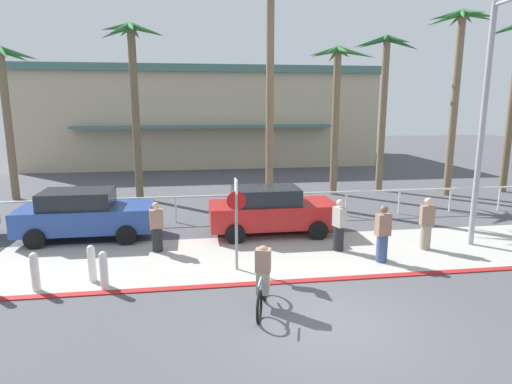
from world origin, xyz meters
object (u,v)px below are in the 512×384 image
object	(u,v)px
cyclist_blue_0	(263,279)
pedestrian_3	(426,226)
stop_sign_bike_lane	(236,211)
bollard_0	(92,263)
palm_tree_1	(133,67)
pedestrian_1	(339,227)
bollard_2	(35,271)
pedestrian_0	(157,229)
streetlight_curb	(489,113)
car_red_2	(271,210)
palm_tree_3	(338,83)
car_blue_1	(85,214)
bollard_3	(104,270)
palm_tree_0	(5,90)
palm_tree_2	(270,36)
pedestrian_2	(383,236)
palm_tree_5	(458,57)
palm_tree_4	(384,80)

from	to	relation	value
cyclist_blue_0	pedestrian_3	xyz separation A→B (m)	(5.74, 3.22, 0.08)
stop_sign_bike_lane	bollard_0	distance (m)	3.97
palm_tree_1	pedestrian_1	distance (m)	12.35
bollard_2	cyclist_blue_0	distance (m)	5.66
pedestrian_0	pedestrian_3	xyz separation A→B (m)	(8.37, -1.02, 0.05)
streetlight_curb	car_red_2	xyz separation A→B (m)	(-6.28, 2.35, -3.41)
streetlight_curb	palm_tree_1	bearing A→B (deg)	142.22
palm_tree_3	car_blue_1	distance (m)	13.12
bollard_3	pedestrian_1	xyz separation A→B (m)	(6.71, 1.95, 0.25)
palm_tree_0	pedestrian_0	size ratio (longest dim) A/B	4.45
car_blue_1	cyclist_blue_0	world-z (taller)	car_blue_1
streetlight_curb	palm_tree_2	size ratio (longest dim) A/B	0.75
palm_tree_1	pedestrian_0	bearing A→B (deg)	-80.07
bollard_3	pedestrian_0	xyz separation A→B (m)	(1.10, 2.67, 0.22)
pedestrian_0	palm_tree_1	bearing A→B (deg)	99.93
pedestrian_0	palm_tree_3	bearing A→B (deg)	42.84
stop_sign_bike_lane	bollard_3	xyz separation A→B (m)	(-3.39, -0.82, -1.16)
bollard_2	car_blue_1	world-z (taller)	car_blue_1
palm_tree_0	pedestrian_2	xyz separation A→B (m)	(13.83, -10.65, -4.37)
cyclist_blue_0	pedestrian_1	xyz separation A→B (m)	(2.98, 3.51, 0.07)
cyclist_blue_0	car_red_2	bearing A→B (deg)	77.88
palm_tree_0	palm_tree_5	world-z (taller)	palm_tree_5
palm_tree_0	car_blue_1	distance (m)	9.54
stop_sign_bike_lane	pedestrian_1	world-z (taller)	stop_sign_bike_lane
bollard_2	palm_tree_5	distance (m)	19.96
bollard_3	car_blue_1	xyz separation A→B (m)	(-1.42, 4.39, 0.35)
pedestrian_1	palm_tree_1	bearing A→B (deg)	129.06
streetlight_curb	cyclist_blue_0	bearing A→B (deg)	-156.64
bollard_2	palm_tree_1	world-z (taller)	palm_tree_1
car_red_2	cyclist_blue_0	world-z (taller)	car_red_2
bollard_0	palm_tree_4	xyz separation A→B (m)	(12.39, 10.41, 5.20)
palm_tree_0	palm_tree_2	world-z (taller)	palm_tree_2
palm_tree_1	streetlight_curb	bearing A→B (deg)	-37.78
streetlight_curb	pedestrian_0	distance (m)	10.76
palm_tree_5	pedestrian_0	world-z (taller)	palm_tree_5
palm_tree_3	pedestrian_1	bearing A→B (deg)	-107.41
stop_sign_bike_lane	palm_tree_4	size ratio (longest dim) A/B	0.32
car_red_2	cyclist_blue_0	bearing A→B (deg)	-102.12
palm_tree_5	cyclist_blue_0	world-z (taller)	palm_tree_5
bollard_3	palm_tree_4	distance (m)	17.05
streetlight_curb	pedestrian_3	distance (m)	3.91
palm_tree_5	pedestrian_0	bearing A→B (deg)	-154.21
stop_sign_bike_lane	palm_tree_2	distance (m)	10.74
palm_tree_4	pedestrian_0	distance (m)	14.56
palm_tree_4	pedestrian_2	size ratio (longest dim) A/B	4.64
palm_tree_3	pedestrian_0	xyz separation A→B (m)	(-8.24, -7.64, -4.76)
palm_tree_4	bollard_3	bearing A→B (deg)	-137.59
bollard_0	pedestrian_1	world-z (taller)	pedestrian_1
pedestrian_0	palm_tree_5	bearing A→B (deg)	25.79
palm_tree_1	pedestrian_3	xyz separation A→B (m)	(9.75, -8.92, -5.38)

